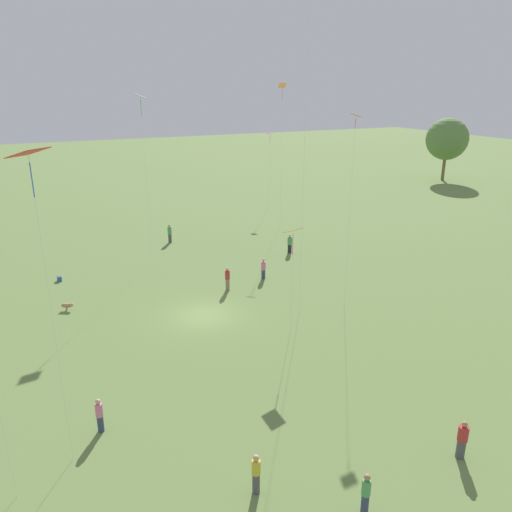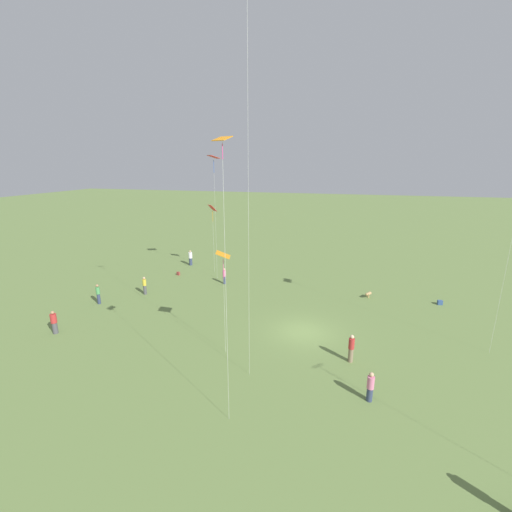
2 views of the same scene
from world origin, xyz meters
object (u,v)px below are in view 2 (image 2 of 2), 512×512
Objects in this scene: person_0 at (190,258)px; person_8 at (224,276)px; kite_0 at (212,210)px; picnic_bag_1 at (440,303)px; kite_7 at (223,258)px; person_6 at (54,322)px; kite_1 at (223,167)px; picnic_bag_0 at (178,273)px; kite_3 at (214,161)px; person_1 at (98,294)px; person_3 at (370,387)px; dog_0 at (368,294)px; kite_6 at (247,0)px; person_4 at (351,348)px; person_2 at (145,286)px.

person_8 is (-6.29, 5.22, -0.05)m from person_0.
picnic_bag_1 is (-22.66, 3.66, -6.88)m from kite_0.
person_6 is at bearing 123.25° from kite_7.
picnic_bag_0 is (12.85, -19.45, -11.69)m from kite_1.
person_1 is at bearing 141.95° from kite_3.
person_8 reaches higher than picnic_bag_1.
kite_0 is at bearing -147.10° from picnic_bag_0.
person_3 is 0.22× the size of kite_0.
kite_7 is at bearing 87.16° from person_3.
person_6 is at bearing 156.22° from kite_3.
dog_0 is 1.78× the size of picnic_bag_1.
person_3 is 19.35m from kite_6.
picnic_bag_1 is (-28.37, -13.10, -0.67)m from person_6.
kite_3 reaches higher than person_4.
kite_3 is at bearing 19.15° from person_0.
person_2 reaches higher than dog_0.
picnic_bag_1 is (-13.29, -14.23, -18.79)m from kite_6.
kite_1 reaches higher than dog_0.
person_0 is 21.46m from kite_7.
kite_1 is at bearing -159.05° from kite_0.
kite_1 reaches higher than kite_0.
person_4 is at bearing -137.35° from kite_0.
picnic_bag_1 is (-6.60, -14.82, -0.64)m from person_3.
kite_0 is (15.09, -14.97, 6.14)m from person_4.
kite_1 is at bearing 3.41° from person_6.
person_0 is 1.02× the size of person_1.
kite_7 is 16.65m from dog_0.
person_1 reaches higher than person_8.
dog_0 is (-16.62, 3.66, -6.71)m from kite_0.
person_2 is at bearing 153.15° from kite_0.
kite_7 reaches higher than dog_0.
person_3 is 0.13× the size of kite_3.
kite_6 reaches higher than dog_0.
person_6 is 19.35m from kite_1.
person_3 is 0.08× the size of kite_6.
kite_6 is 28.23× the size of dog_0.
person_4 is 0.14× the size of kite_3.
person_2 is at bearing 98.82° from person_8.
kite_1 is at bearing 117.67° from kite_6.
person_3 is 16.23m from picnic_bag_1.
kite_0 is at bearing 7.17° from person_8.
kite_1 reaches higher than person_8.
kite_3 is 0.59× the size of kite_6.
kite_1 reaches higher than picnic_bag_1.
picnic_bag_1 is at bearing 46.12° from person_6.
dog_0 is at bearing -118.74° from person_8.
kite_6 reaches higher than person_3.
person_3 is 25.26m from kite_0.
person_1 reaches higher than person_6.
person_8 is 7.59m from kite_0.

